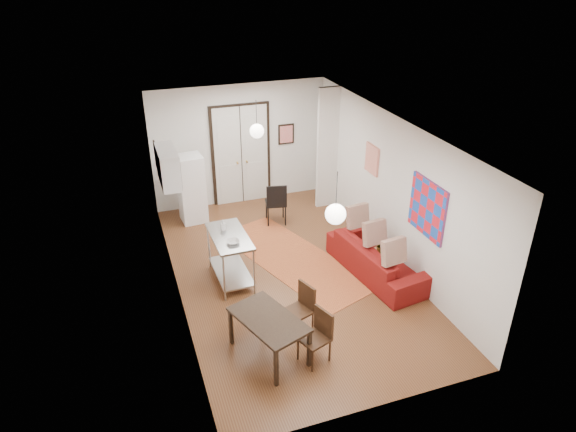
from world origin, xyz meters
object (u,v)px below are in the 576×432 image
object	(u,v)px
coffee_table	(380,255)
fridge	(191,189)
dining_chair_near	(296,304)
sofa	(377,259)
dining_chair_far	(312,331)
black_side_chair	(274,197)
dining_table	(269,322)
kitchen_counter	(230,251)

from	to	relation	value
coffee_table	fridge	bearing A→B (deg)	133.08
coffee_table	dining_chair_near	xyz separation A→B (m)	(-2.15, -1.15, 0.17)
coffee_table	sofa	bearing A→B (deg)	-136.48
dining_chair_far	sofa	bearing A→B (deg)	110.70
sofa	black_side_chair	world-z (taller)	black_side_chair
coffee_table	dining_table	bearing A→B (deg)	-150.09
kitchen_counter	black_side_chair	world-z (taller)	black_side_chair
coffee_table	dining_chair_near	size ratio (longest dim) A/B	1.02
dining_chair_far	coffee_table	bearing A→B (deg)	110.89
sofa	dining_chair_far	size ratio (longest dim) A/B	2.66
fridge	black_side_chair	world-z (taller)	fridge
fridge	dining_chair_far	bearing A→B (deg)	-84.74
fridge	dining_table	distance (m)	4.86
sofa	dining_chair_far	distance (m)	2.66
dining_chair_near	coffee_table	bearing A→B (deg)	98.29
dining_chair_far	black_side_chair	bearing A→B (deg)	149.43
dining_table	dining_chair_far	xyz separation A→B (m)	(0.60, -0.27, -0.12)
dining_chair_near	dining_chair_far	size ratio (longest dim) A/B	1.00
kitchen_counter	fridge	world-z (taller)	fridge
sofa	dining_chair_near	distance (m)	2.27
coffee_table	black_side_chair	size ratio (longest dim) A/B	0.88
coffee_table	fridge	xyz separation A→B (m)	(-3.06, 3.27, 0.47)
black_side_chair	dining_chair_far	bearing A→B (deg)	90.31
dining_chair_near	fridge	bearing A→B (deg)	171.84
fridge	dining_table	bearing A→B (deg)	-91.17
sofa	dining_chair_near	world-z (taller)	dining_chair_near
coffee_table	black_side_chair	bearing A→B (deg)	116.10
fridge	dining_chair_far	distance (m)	5.20
kitchen_counter	dining_chair_near	distance (m)	1.86
sofa	coffee_table	bearing A→B (deg)	-54.48
kitchen_counter	dining_table	distance (m)	2.17
kitchen_counter	dining_table	xyz separation A→B (m)	(0.07, -2.17, -0.02)
sofa	dining_chair_near	xyz separation A→B (m)	(-2.02, -1.02, 0.16)
coffee_table	dining_table	distance (m)	3.18
sofa	kitchen_counter	distance (m)	2.79
black_side_chair	dining_table	bearing A→B (deg)	82.08
dining_chair_far	kitchen_counter	bearing A→B (deg)	175.54
dining_table	fridge	bearing A→B (deg)	93.66
dining_chair_far	black_side_chair	xyz separation A→B (m)	(0.85, 4.49, 0.09)
kitchen_counter	fridge	distance (m)	2.70
kitchen_counter	black_side_chair	size ratio (longest dim) A/B	1.29
dining_chair_near	dining_chair_far	xyz separation A→B (m)	(0.00, -0.70, 0.00)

